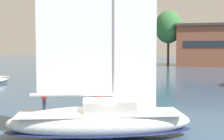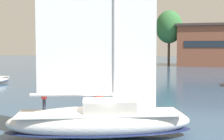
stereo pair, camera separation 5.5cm
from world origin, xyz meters
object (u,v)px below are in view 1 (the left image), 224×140
object	(u,v)px
tree_shore_left	(168,27)
channel_buoy	(98,95)
tree_shore_center	(101,30)
sailboat_main	(100,118)

from	to	relation	value
tree_shore_left	channel_buoy	bearing A→B (deg)	-91.05
tree_shore_center	channel_buoy	world-z (taller)	tree_shore_center
sailboat_main	channel_buoy	world-z (taller)	sailboat_main
tree_shore_left	sailboat_main	size ratio (longest dim) A/B	1.09
tree_shore_left	channel_buoy	world-z (taller)	tree_shore_left
tree_shore_left	sailboat_main	world-z (taller)	tree_shore_left
tree_shore_center	channel_buoy	bearing A→B (deg)	-73.31
tree_shore_left	sailboat_main	xyz separation A→B (m)	(2.81, -83.11, -11.15)
tree_shore_left	channel_buoy	distance (m)	71.56
sailboat_main	channel_buoy	xyz separation A→B (m)	(-4.11, 12.52, -0.54)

